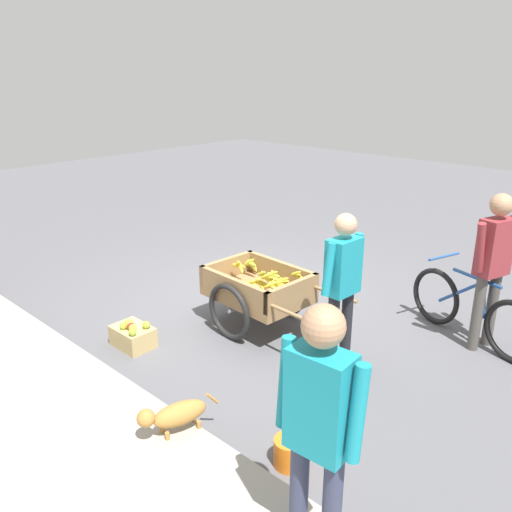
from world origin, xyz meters
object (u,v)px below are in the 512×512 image
at_px(fruit_cart, 259,290).
at_px(bicycle, 472,311).
at_px(cyclist_person, 493,258).
at_px(plastic_bucket, 290,452).
at_px(dog, 175,415).
at_px(bystander_person, 319,420).
at_px(vendor_person, 343,278).
at_px(apple_crate, 133,335).

relative_size(fruit_cart, bicycle, 1.06).
bearing_deg(cyclist_person, plastic_bucket, 82.70).
relative_size(cyclist_person, dog, 2.55).
height_order(fruit_cart, plastic_bucket, fruit_cart).
xyz_separation_m(bicycle, bystander_person, (-0.43, 3.36, 0.67)).
bearing_deg(vendor_person, apple_crate, 33.53).
bearing_deg(plastic_bucket, apple_crate, -5.87).
bearing_deg(bystander_person, cyclist_person, -85.14).
bearing_deg(bystander_person, plastic_bucket, -41.41).
xyz_separation_m(bicycle, dog, (1.00, 3.23, -0.08)).
height_order(fruit_cart, dog, fruit_cart).
distance_m(bicycle, dog, 3.38).
bearing_deg(vendor_person, dog, 82.64).
height_order(fruit_cart, bicycle, bicycle).
bearing_deg(bystander_person, vendor_person, -59.19).
bearing_deg(fruit_cart, dog, 114.87).
height_order(fruit_cart, cyclist_person, cyclist_person).
relative_size(plastic_bucket, apple_crate, 0.55).
height_order(apple_crate, bystander_person, bystander_person).
relative_size(cyclist_person, plastic_bucket, 6.89).
distance_m(vendor_person, bystander_person, 2.32).
bearing_deg(fruit_cart, cyclist_person, -148.52).
bearing_deg(bicycle, cyclist_person, 162.24).
bearing_deg(cyclist_person, bicycle, -17.76).
bearing_deg(apple_crate, bystander_person, 164.98).
height_order(dog, plastic_bucket, dog).
distance_m(bicycle, bystander_person, 3.45).
bearing_deg(bicycle, fruit_cart, 34.35).
xyz_separation_m(fruit_cart, cyclist_person, (-2.04, -1.25, 0.56)).
xyz_separation_m(vendor_person, plastic_bucket, (-0.55, 1.43, -0.82)).
xyz_separation_m(cyclist_person, apple_crate, (2.70, 2.51, -0.87)).
relative_size(fruit_cart, dog, 2.59).
bearing_deg(dog, cyclist_person, -109.81).
distance_m(vendor_person, bicycle, 1.67).
bearing_deg(fruit_cart, plastic_bucket, 138.36).
height_order(bicycle, dog, bicycle).
xyz_separation_m(cyclist_person, dog, (1.15, 3.18, -0.73)).
bearing_deg(dog, bicycle, -107.23).
height_order(bicycle, cyclist_person, cyclist_person).
distance_m(bicycle, plastic_bucket, 2.82).
bearing_deg(cyclist_person, vendor_person, 55.56).
distance_m(cyclist_person, plastic_bucket, 2.92).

